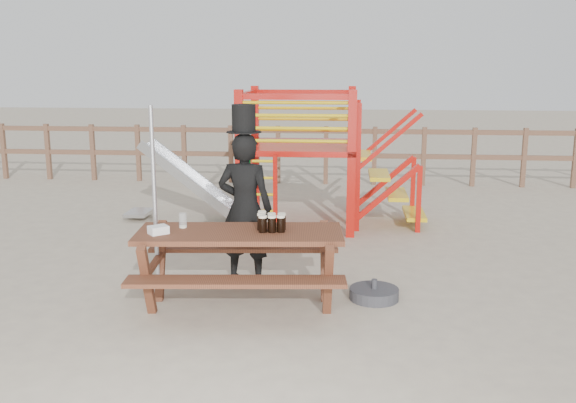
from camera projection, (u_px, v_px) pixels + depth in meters
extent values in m
plane|color=#B3A58B|center=(254.00, 305.00, 6.65)|extent=(60.00, 60.00, 0.00)
cube|color=brown|center=(302.00, 131.00, 13.23)|extent=(15.00, 0.06, 0.10)
cube|color=brown|center=(302.00, 155.00, 13.34)|extent=(15.00, 0.06, 0.10)
cube|color=brown|center=(4.00, 151.00, 13.92)|extent=(0.09, 0.09, 1.20)
cube|color=brown|center=(48.00, 152.00, 13.83)|extent=(0.09, 0.09, 1.20)
cube|color=brown|center=(93.00, 152.00, 13.74)|extent=(0.09, 0.09, 1.20)
cube|color=brown|center=(138.00, 153.00, 13.65)|extent=(0.09, 0.09, 1.20)
cube|color=brown|center=(184.00, 153.00, 13.56)|extent=(0.09, 0.09, 1.20)
cube|color=brown|center=(231.00, 154.00, 13.47)|extent=(0.09, 0.09, 1.20)
cube|color=brown|center=(278.00, 155.00, 13.38)|extent=(0.09, 0.09, 1.20)
cube|color=brown|center=(326.00, 155.00, 13.29)|extent=(0.09, 0.09, 1.20)
cube|color=brown|center=(374.00, 156.00, 13.20)|extent=(0.09, 0.09, 1.20)
cube|color=brown|center=(424.00, 157.00, 13.11)|extent=(0.09, 0.09, 1.20)
cube|color=brown|center=(473.00, 157.00, 13.02)|extent=(0.09, 0.09, 1.20)
cube|color=brown|center=(524.00, 158.00, 12.93)|extent=(0.09, 0.09, 1.20)
cube|color=brown|center=(575.00, 158.00, 12.84)|extent=(0.09, 0.09, 1.20)
cube|color=#BB140C|center=(240.00, 163.00, 9.21)|extent=(0.12, 0.12, 2.10)
cube|color=#BB140C|center=(351.00, 165.00, 9.07)|extent=(0.12, 0.12, 2.10)
cube|color=#BB140C|center=(255.00, 149.00, 10.77)|extent=(0.12, 0.12, 2.10)
cube|color=#BB140C|center=(351.00, 150.00, 10.62)|extent=(0.12, 0.12, 2.10)
cube|color=#BB140C|center=(299.00, 147.00, 9.89)|extent=(1.72, 1.72, 0.08)
cube|color=#BB140C|center=(295.00, 97.00, 8.94)|extent=(1.60, 0.08, 0.08)
cube|color=#BB140C|center=(303.00, 92.00, 10.50)|extent=(1.60, 0.08, 0.08)
cube|color=#BB140C|center=(247.00, 94.00, 9.79)|extent=(0.08, 1.60, 0.08)
cube|color=#BB140C|center=(353.00, 94.00, 9.65)|extent=(0.08, 1.60, 0.08)
cylinder|color=yellow|center=(295.00, 141.00, 9.07)|extent=(1.50, 0.05, 0.05)
cylinder|color=yellow|center=(303.00, 130.00, 10.63)|extent=(1.50, 0.05, 0.05)
cylinder|color=yellow|center=(295.00, 128.00, 9.03)|extent=(1.50, 0.05, 0.05)
cylinder|color=yellow|center=(303.00, 119.00, 10.59)|extent=(1.50, 0.05, 0.05)
cylinder|color=yellow|center=(295.00, 116.00, 8.99)|extent=(1.50, 0.05, 0.05)
cylinder|color=yellow|center=(303.00, 108.00, 10.55)|extent=(1.50, 0.05, 0.05)
cylinder|color=yellow|center=(295.00, 103.00, 8.96)|extent=(1.50, 0.05, 0.05)
cylinder|color=yellow|center=(303.00, 97.00, 10.51)|extent=(1.50, 0.05, 0.05)
cube|color=#BB140C|center=(250.00, 196.00, 9.14)|extent=(0.06, 0.06, 1.20)
cube|color=#BB140C|center=(275.00, 197.00, 9.11)|extent=(0.06, 0.06, 1.20)
cylinder|color=yellow|center=(263.00, 227.00, 9.22)|extent=(0.36, 0.04, 0.04)
cylinder|color=yellow|center=(263.00, 211.00, 9.17)|extent=(0.36, 0.04, 0.04)
cylinder|color=yellow|center=(263.00, 195.00, 9.12)|extent=(0.36, 0.04, 0.04)
cylinder|color=yellow|center=(263.00, 178.00, 9.07)|extent=(0.36, 0.04, 0.04)
cylinder|color=yellow|center=(262.00, 161.00, 9.02)|extent=(0.36, 0.04, 0.04)
cube|color=yellow|center=(361.00, 155.00, 9.82)|extent=(0.30, 0.90, 0.06)
cube|color=yellow|center=(379.00, 175.00, 9.86)|extent=(0.30, 0.90, 0.06)
cube|color=yellow|center=(397.00, 194.00, 9.90)|extent=(0.30, 0.90, 0.06)
cube|color=yellow|center=(414.00, 213.00, 9.94)|extent=(0.30, 0.90, 0.06)
cube|color=#BB140C|center=(388.00, 192.00, 9.45)|extent=(0.95, 0.08, 0.86)
cube|color=#BB140C|center=(385.00, 181.00, 10.33)|extent=(0.95, 0.08, 0.86)
cube|color=#BABCC1|center=(192.00, 182.00, 10.16)|extent=(1.53, 0.55, 1.21)
cube|color=#BABCC1|center=(188.00, 182.00, 9.89)|extent=(1.58, 0.04, 1.28)
cube|color=#BABCC1|center=(196.00, 177.00, 10.41)|extent=(1.58, 0.04, 1.28)
cube|color=#BABCC1|center=(139.00, 213.00, 10.35)|extent=(0.35, 0.55, 0.05)
cube|color=brown|center=(240.00, 234.00, 6.45)|extent=(2.12, 0.95, 0.05)
cube|color=brown|center=(235.00, 282.00, 5.96)|extent=(2.08, 0.47, 0.04)
cube|color=brown|center=(244.00, 248.00, 7.06)|extent=(2.08, 0.47, 0.04)
cube|color=brown|center=(154.00, 272.00, 6.53)|extent=(0.19, 1.24, 0.74)
cube|color=brown|center=(326.00, 272.00, 6.53)|extent=(0.19, 1.24, 0.74)
imported|color=black|center=(245.00, 208.00, 7.21)|extent=(0.67, 0.48, 1.71)
cube|color=#0D922E|center=(248.00, 188.00, 7.30)|extent=(0.07, 0.03, 0.40)
cylinder|color=black|center=(244.00, 132.00, 7.04)|extent=(0.39, 0.39, 0.01)
cylinder|color=black|center=(244.00, 118.00, 7.00)|extent=(0.26, 0.26, 0.30)
cube|color=white|center=(247.00, 108.00, 7.11)|extent=(0.14, 0.02, 0.03)
cylinder|color=#B2B2B7|center=(155.00, 204.00, 6.64)|extent=(0.04, 0.04, 2.04)
cylinder|color=#343439|center=(374.00, 294.00, 6.79)|extent=(0.52, 0.52, 0.12)
cylinder|color=#343439|center=(374.00, 284.00, 6.77)|extent=(0.06, 0.06, 0.10)
cube|color=white|center=(158.00, 230.00, 6.34)|extent=(0.23, 0.22, 0.08)
cylinder|color=black|center=(263.00, 225.00, 6.39)|extent=(0.08, 0.08, 0.15)
cylinder|color=#FEF2D0|center=(263.00, 217.00, 6.37)|extent=(0.08, 0.08, 0.02)
cylinder|color=black|center=(272.00, 225.00, 6.39)|extent=(0.08, 0.08, 0.15)
cylinder|color=#FEF2D0|center=(272.00, 217.00, 6.37)|extent=(0.08, 0.08, 0.02)
cylinder|color=black|center=(281.00, 225.00, 6.39)|extent=(0.08, 0.08, 0.15)
cylinder|color=#FEF2D0|center=(281.00, 216.00, 6.38)|extent=(0.08, 0.08, 0.02)
cylinder|color=black|center=(261.00, 223.00, 6.48)|extent=(0.08, 0.08, 0.15)
cylinder|color=#FEF2D0|center=(261.00, 214.00, 6.46)|extent=(0.08, 0.08, 0.02)
cylinder|color=black|center=(272.00, 222.00, 6.49)|extent=(0.08, 0.08, 0.15)
cylinder|color=#FEF2D0|center=(272.00, 214.00, 6.47)|extent=(0.08, 0.08, 0.02)
cylinder|color=black|center=(282.00, 222.00, 6.49)|extent=(0.08, 0.08, 0.15)
cylinder|color=#FEF2D0|center=(282.00, 214.00, 6.47)|extent=(0.08, 0.08, 0.02)
cylinder|color=black|center=(262.00, 220.00, 6.58)|extent=(0.08, 0.08, 0.15)
cylinder|color=#FEF2D0|center=(262.00, 212.00, 6.57)|extent=(0.08, 0.08, 0.02)
cylinder|color=silver|center=(183.00, 220.00, 6.57)|extent=(0.08, 0.08, 0.15)
cylinder|color=#FEF2D0|center=(183.00, 227.00, 6.59)|extent=(0.07, 0.07, 0.02)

